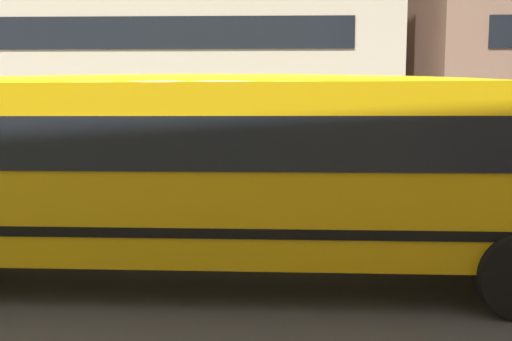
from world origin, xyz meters
name	(u,v)px	position (x,y,z in m)	size (l,w,h in m)	color
ground_plane	(155,243)	(0.00, 0.00, 0.00)	(400.00, 400.00, 0.00)	#424244
sidewalk_far	(206,187)	(0.00, 7.37, 0.01)	(120.00, 3.00, 0.01)	gray
lane_centreline	(155,243)	(0.00, 0.00, 0.00)	(110.00, 0.16, 0.01)	silver
school_bus	(162,160)	(0.55, -1.90, 1.60)	(12.08, 3.07, 2.69)	yellow
apartment_block_far_left	(122,15)	(-4.30, 13.37, 6.65)	(21.98, 9.06, 13.30)	beige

